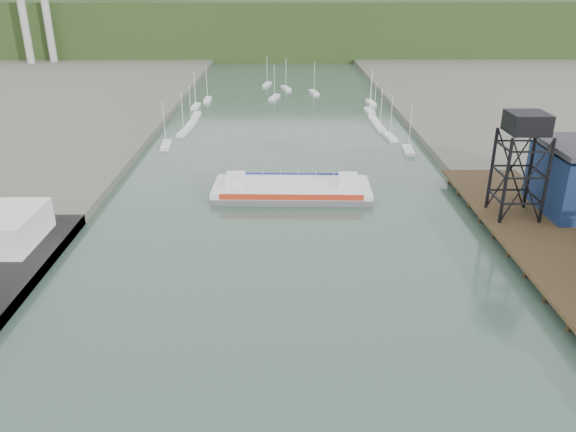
{
  "coord_description": "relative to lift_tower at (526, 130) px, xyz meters",
  "views": [
    {
      "loc": [
        -0.6,
        -21.94,
        36.14
      ],
      "look_at": [
        0.14,
        53.41,
        4.0
      ],
      "focal_mm": 35.0,
      "sensor_mm": 36.0,
      "label": 1
    }
  ],
  "objects": [
    {
      "name": "lift_tower",
      "position": [
        0.0,
        0.0,
        0.0
      ],
      "size": [
        6.5,
        6.5,
        16.0
      ],
      "color": "black",
      "rests_on": "east_pier"
    },
    {
      "name": "chain_ferry",
      "position": [
        -34.0,
        14.33,
        -14.5
      ],
      "size": [
        28.22,
        12.19,
        4.02
      ],
      "rotation": [
        0.0,
        0.0,
        -0.03
      ],
      "color": "#545457",
      "rests_on": "ground"
    },
    {
      "name": "marina_sailboats",
      "position": [
        -34.92,
        80.46,
        -15.3
      ],
      "size": [
        57.71,
        92.65,
        0.9
      ],
      "color": "silver",
      "rests_on": "ground"
    },
    {
      "name": "distant_hills",
      "position": [
        -38.98,
        243.35,
        -5.27
      ],
      "size": [
        500.0,
        120.0,
        80.0
      ],
      "color": "black",
      "rests_on": "ground"
    },
    {
      "name": "east_pier",
      "position": [
        2.0,
        -13.0,
        -13.75
      ],
      "size": [
        14.0,
        70.0,
        2.45
      ],
      "color": "black",
      "rests_on": "ground"
    }
  ]
}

